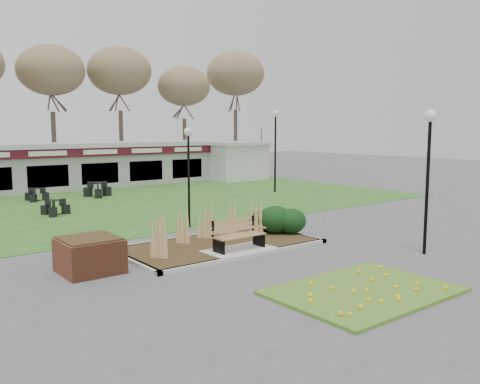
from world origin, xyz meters
TOP-DOWN VIEW (x-y plane):
  - ground at (0.00, 0.00)m, footprint 100.00×100.00m
  - lawn at (0.00, 12.00)m, footprint 34.00×16.00m
  - flower_bed at (0.00, -4.60)m, footprint 4.20×3.00m
  - planting_bed at (1.27, 1.35)m, footprint 6.75×3.40m
  - park_bench at (0.00, 0.25)m, footprint 1.70×0.66m
  - brick_planter at (-4.40, 1.00)m, footprint 1.50×1.50m
  - food_pavilion at (0.00, 19.96)m, footprint 24.60×3.40m
  - service_hut at (13.50, 18.00)m, footprint 4.40×3.40m
  - tree_backdrop at (0.00, 28.00)m, footprint 47.24×5.24m
  - lamp_post_near_right at (4.43, -3.38)m, footprint 0.36×0.36m
  - lamp_post_mid_right at (0.93, 4.49)m, footprint 0.32×0.32m
  - lamp_post_far_right at (10.82, 10.62)m, footprint 0.40×0.40m
  - bistro_set_b at (-1.59, 15.56)m, footprint 1.11×1.26m
  - bistro_set_c at (-2.24, 10.52)m, footprint 1.13×1.27m
  - bistro_set_d at (1.60, 15.09)m, footprint 1.45×1.51m
  - patio_umbrella at (16.00, 18.00)m, footprint 2.64×2.67m

SIDE VIEW (x-z plane):
  - ground at x=0.00m, z-range 0.00..0.00m
  - lawn at x=0.00m, z-range 0.00..0.02m
  - flower_bed at x=0.00m, z-range -0.01..0.15m
  - bistro_set_b at x=-1.59m, z-range -0.09..0.58m
  - bistro_set_c at x=-2.24m, z-range -0.09..0.58m
  - bistro_set_d at x=1.60m, z-range -0.12..0.70m
  - planting_bed at x=1.27m, z-range -0.27..1.00m
  - brick_planter at x=-4.40m, z-range 0.00..0.95m
  - park_bench at x=0.00m, z-range 0.12..1.05m
  - service_hut at x=13.50m, z-range 0.04..2.86m
  - food_pavilion at x=0.00m, z-range 0.03..2.93m
  - patio_umbrella at x=16.00m, z-range 0.35..2.98m
  - lamp_post_mid_right at x=0.93m, z-range 0.88..4.73m
  - lamp_post_near_right at x=4.43m, z-range 1.00..5.36m
  - lamp_post_far_right at x=10.82m, z-range 1.11..5.97m
  - tree_backdrop at x=0.00m, z-range 3.18..13.54m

